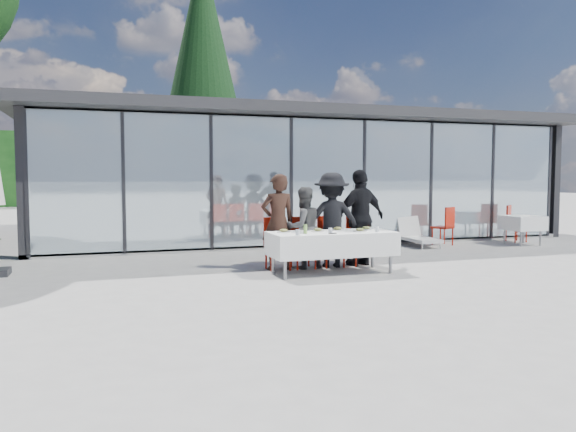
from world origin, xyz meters
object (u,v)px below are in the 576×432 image
object	(u,v)px
diner_c	(332,220)
plate_a	(284,231)
spare_chair_b	(446,224)
lounger	(416,235)
juice_bottle	(305,229)
diner_a	(278,222)
spare_table_right	(523,223)
plate_d	(366,228)
folded_eyeglasses	(333,233)
plate_extra	(360,230)
dining_table	(332,244)
conifer_tree	(203,66)
diner_chair_d	(359,238)
diner_b	(303,228)
plate_b	(318,230)
diner_chair_b	(302,240)
spare_chair_a	(513,222)
diner_chair_a	(277,241)
diner_chair_c	(330,239)
diner_d	(361,218)
plate_c	(338,229)

from	to	relation	value
diner_c	plate_a	size ratio (longest dim) A/B	7.37
spare_chair_b	lounger	bearing A→B (deg)	166.44
juice_bottle	diner_c	bearing A→B (deg)	44.25
juice_bottle	lounger	xyz separation A→B (m)	(4.19, 3.25, -0.57)
diner_a	spare_table_right	size ratio (longest dim) A/B	2.08
plate_d	lounger	size ratio (longest dim) A/B	0.18
juice_bottle	folded_eyeglasses	size ratio (longest dim) A/B	1.16
plate_extra	plate_a	bearing A→B (deg)	168.08
dining_table	conifer_tree	distance (m)	13.67
plate_extra	diner_chair_d	bearing A→B (deg)	65.74
dining_table	diner_b	distance (m)	0.77
plate_b	lounger	size ratio (longest dim) A/B	0.18
diner_chair_d	spare_chair_b	xyz separation A→B (m)	(3.48, 2.16, 0.00)
diner_chair_b	diner_c	size ratio (longest dim) A/B	0.54
juice_bottle	plate_a	bearing A→B (deg)	134.37
lounger	plate_a	bearing A→B (deg)	-146.69
diner_chair_d	plate_a	bearing A→B (deg)	-161.08
dining_table	plate_extra	xyz separation A→B (m)	(0.49, -0.14, 0.24)
juice_bottle	spare_chair_a	bearing A→B (deg)	24.19
diner_chair_a	spare_chair_a	world-z (taller)	same
diner_a	diner_c	distance (m)	1.09
plate_a	plate_extra	size ratio (longest dim) A/B	1.00
spare_table_right	dining_table	bearing A→B (deg)	-159.17
juice_bottle	spare_chair_b	size ratio (longest dim) A/B	0.17
diner_b	diner_chair_a	bearing A→B (deg)	-19.88
diner_chair_a	plate_b	xyz separation A→B (m)	(0.57, -0.66, 0.24)
diner_c	spare_chair_b	world-z (taller)	diner_c
dining_table	diner_c	bearing A→B (deg)	67.41
spare_table_right	conifer_tree	size ratio (longest dim) A/B	0.08
juice_bottle	diner_chair_a	bearing A→B (deg)	105.02
diner_b	folded_eyeglasses	world-z (taller)	diner_b
diner_a	diner_chair_c	distance (m)	1.15
juice_bottle	diner_chair_d	bearing A→B (deg)	31.85
dining_table	spare_chair_a	world-z (taller)	spare_chair_a
diner_chair_c	plate_b	size ratio (longest dim) A/B	3.95
diner_d	juice_bottle	world-z (taller)	diner_d
juice_bottle	conifer_tree	size ratio (longest dim) A/B	0.02
spare_chair_b	plate_a	bearing A→B (deg)	-152.15
plate_b	plate_d	bearing A→B (deg)	3.48
plate_a	conifer_tree	world-z (taller)	conifer_tree
diner_chair_c	spare_table_right	distance (m)	6.26
lounger	diner_chair_d	bearing A→B (deg)	-139.32
lounger	plate_b	bearing A→B (deg)	-142.03
diner_d	folded_eyeglasses	bearing A→B (deg)	29.99
plate_c	lounger	xyz separation A→B (m)	(3.42, 2.90, -0.52)
diner_chair_c	spare_chair_a	bearing A→B (deg)	20.07
spare_table_right	spare_chair_a	size ratio (longest dim) A/B	0.88
diner_d	diner_chair_d	size ratio (longest dim) A/B	1.93
folded_eyeglasses	diner_chair_c	bearing A→B (deg)	69.54
diner_chair_c	diner_chair_d	bearing A→B (deg)	0.00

